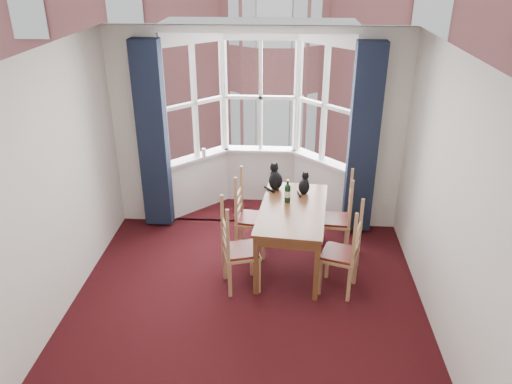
# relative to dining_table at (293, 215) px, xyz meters

# --- Properties ---
(floor) EXTENTS (4.50, 4.50, 0.00)m
(floor) POSITION_rel_dining_table_xyz_m (-0.50, -1.14, -0.71)
(floor) COLOR black
(floor) RESTS_ON ground
(ceiling) EXTENTS (4.50, 4.50, 0.00)m
(ceiling) POSITION_rel_dining_table_xyz_m (-0.50, -1.14, 2.09)
(ceiling) COLOR white
(ceiling) RESTS_ON floor
(wall_left) EXTENTS (0.00, 4.50, 4.50)m
(wall_left) POSITION_rel_dining_table_xyz_m (-2.50, -1.14, 0.69)
(wall_left) COLOR silver
(wall_left) RESTS_ON floor
(wall_right) EXTENTS (0.00, 4.50, 4.50)m
(wall_right) POSITION_rel_dining_table_xyz_m (1.50, -1.14, 0.69)
(wall_right) COLOR silver
(wall_right) RESTS_ON floor
(wall_back_pier_left) EXTENTS (0.70, 0.12, 2.80)m
(wall_back_pier_left) POSITION_rel_dining_table_xyz_m (-2.15, 1.11, 0.69)
(wall_back_pier_left) COLOR silver
(wall_back_pier_left) RESTS_ON floor
(wall_back_pier_right) EXTENTS (0.70, 0.12, 2.80)m
(wall_back_pier_right) POSITION_rel_dining_table_xyz_m (1.15, 1.11, 0.69)
(wall_back_pier_right) COLOR silver
(wall_back_pier_right) RESTS_ON floor
(bay_window) EXTENTS (2.76, 0.94, 2.80)m
(bay_window) POSITION_rel_dining_table_xyz_m (-0.50, 1.61, 0.69)
(bay_window) COLOR white
(bay_window) RESTS_ON floor
(curtain_left) EXTENTS (0.38, 0.22, 2.60)m
(curtain_left) POSITION_rel_dining_table_xyz_m (-1.92, 0.93, 0.64)
(curtain_left) COLOR #171F33
(curtain_left) RESTS_ON floor
(curtain_right) EXTENTS (0.38, 0.22, 2.60)m
(curtain_right) POSITION_rel_dining_table_xyz_m (0.92, 0.93, 0.64)
(curtain_right) COLOR #171F33
(curtain_right) RESTS_ON floor
(dining_table) EXTENTS (0.93, 1.54, 0.81)m
(dining_table) POSITION_rel_dining_table_xyz_m (0.00, 0.00, 0.00)
(dining_table) COLOR brown
(dining_table) RESTS_ON floor
(chair_left_near) EXTENTS (0.50, 0.52, 0.92)m
(chair_left_near) POSITION_rel_dining_table_xyz_m (-0.68, -0.53, -0.24)
(chair_left_near) COLOR #AB7F53
(chair_left_near) RESTS_ON floor
(chair_left_far) EXTENTS (0.44, 0.46, 0.92)m
(chair_left_far) POSITION_rel_dining_table_xyz_m (-0.60, 0.29, -0.24)
(chair_left_far) COLOR #AB7F53
(chair_left_far) RESTS_ON floor
(chair_right_near) EXTENTS (0.51, 0.52, 0.92)m
(chair_right_near) POSITION_rel_dining_table_xyz_m (0.63, -0.53, -0.24)
(chair_right_near) COLOR #AB7F53
(chair_right_near) RESTS_ON floor
(chair_right_far) EXTENTS (0.44, 0.46, 0.92)m
(chair_right_far) POSITION_rel_dining_table_xyz_m (0.64, 0.31, -0.24)
(chair_right_far) COLOR #AB7F53
(chair_right_far) RESTS_ON floor
(cat_left) EXTENTS (0.24, 0.29, 0.35)m
(cat_left) POSITION_rel_dining_table_xyz_m (-0.23, 0.55, 0.23)
(cat_left) COLOR black
(cat_left) RESTS_ON dining_table
(cat_right) EXTENTS (0.18, 0.23, 0.28)m
(cat_right) POSITION_rel_dining_table_xyz_m (0.14, 0.43, 0.20)
(cat_right) COLOR black
(cat_right) RESTS_ON dining_table
(wine_bottle) EXTENTS (0.08, 0.08, 0.30)m
(wine_bottle) POSITION_rel_dining_table_xyz_m (-0.07, 0.16, 0.23)
(wine_bottle) COLOR black
(wine_bottle) RESTS_ON dining_table
(candle_tall) EXTENTS (0.06, 0.06, 0.13)m
(candle_tall) POSITION_rel_dining_table_xyz_m (-1.32, 1.46, 0.23)
(candle_tall) COLOR white
(candle_tall) RESTS_ON bay_window
(street) EXTENTS (80.00, 80.00, 0.00)m
(street) POSITION_rel_dining_table_xyz_m (-0.50, 31.11, -6.71)
(street) COLOR #333335
(street) RESTS_ON ground
(tenement_building) EXTENTS (18.40, 7.80, 15.20)m
(tenement_building) POSITION_rel_dining_table_xyz_m (-0.50, 12.87, 0.89)
(tenement_building) COLOR #A15653
(tenement_building) RESTS_ON street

